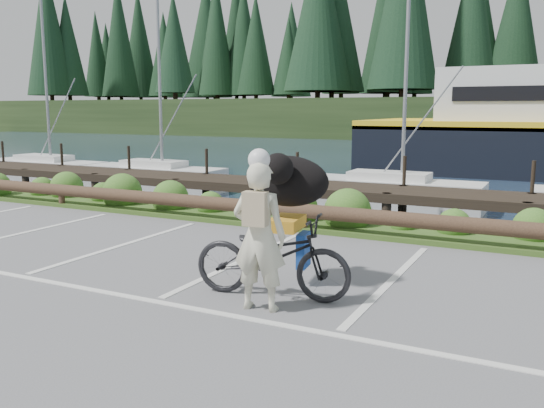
{
  "coord_description": "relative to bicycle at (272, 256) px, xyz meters",
  "views": [
    {
      "loc": [
        4.77,
        -6.31,
        2.56
      ],
      "look_at": [
        0.77,
        1.58,
        1.1
      ],
      "focal_mm": 38.0,
      "sensor_mm": 36.0,
      "label": 1
    }
  ],
  "objects": [
    {
      "name": "ground",
      "position": [
        -1.32,
        -0.49,
        -0.58
      ],
      "size": [
        72.0,
        72.0,
        0.0
      ],
      "primitive_type": "plane",
      "color": "#5B5B5E"
    },
    {
      "name": "harbor_backdrop",
      "position": [
        -0.93,
        77.97,
        -0.58
      ],
      "size": [
        170.0,
        160.0,
        30.0
      ],
      "color": "#1B2C42",
      "rests_on": "ground"
    },
    {
      "name": "cyclist",
      "position": [
        0.08,
        -0.51,
        0.38
      ],
      "size": [
        0.76,
        0.56,
        1.92
      ],
      "primitive_type": "imported",
      "rotation": [
        0.0,
        0.0,
        3.29
      ],
      "color": "beige",
      "rests_on": "ground"
    },
    {
      "name": "log_rail",
      "position": [
        -1.32,
        4.11,
        -0.58
      ],
      "size": [
        32.0,
        0.3,
        0.6
      ],
      "primitive_type": null,
      "color": "#443021",
      "rests_on": "ground"
    },
    {
      "name": "bicycle",
      "position": [
        0.0,
        0.0,
        0.0
      ],
      "size": [
        2.3,
        1.1,
        1.16
      ],
      "primitive_type": "imported",
      "rotation": [
        0.0,
        0.0,
        1.72
      ],
      "color": "black",
      "rests_on": "ground"
    },
    {
      "name": "vegetation_strip",
      "position": [
        -1.32,
        4.81,
        -0.53
      ],
      "size": [
        34.0,
        1.6,
        0.1
      ],
      "primitive_type": "cube",
      "color": "#3D5B21",
      "rests_on": "ground"
    },
    {
      "name": "dog",
      "position": [
        -0.11,
        0.7,
        0.95
      ],
      "size": [
        0.82,
        1.37,
        0.74
      ],
      "primitive_type": "ellipsoid",
      "rotation": [
        0.0,
        0.0,
        1.72
      ],
      "color": "black",
      "rests_on": "bicycle"
    }
  ]
}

